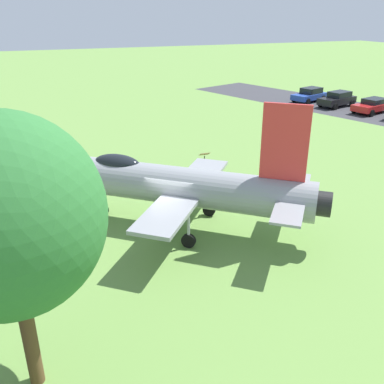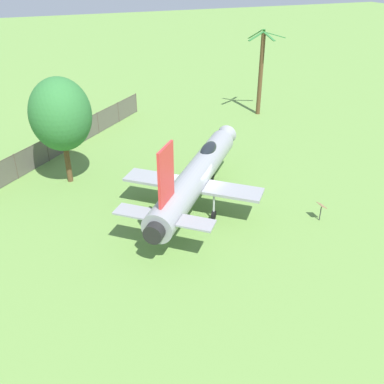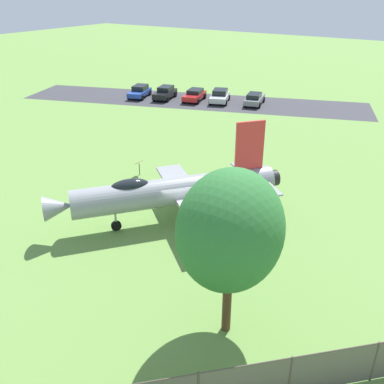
% 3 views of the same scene
% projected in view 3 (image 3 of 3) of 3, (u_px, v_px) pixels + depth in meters
% --- Properties ---
extents(ground_plane, '(200.00, 200.00, 0.00)m').
position_uv_depth(ground_plane, '(176.00, 221.00, 25.93)').
color(ground_plane, '#668E42').
extents(parking_strip, '(21.18, 42.00, 0.00)m').
position_uv_depth(parking_strip, '(193.00, 101.00, 52.14)').
color(parking_strip, '#38383D').
rests_on(parking_strip, ground_plane).
extents(display_jet, '(12.18, 10.91, 5.84)m').
position_uv_depth(display_jet, '(170.00, 191.00, 24.92)').
color(display_jet, gray).
rests_on(display_jet, ground_plane).
extents(shade_tree, '(4.41, 3.96, 7.19)m').
position_uv_depth(shade_tree, '(230.00, 231.00, 15.77)').
color(shade_tree, brown).
rests_on(shade_tree, ground_plane).
extents(perimeter_fence, '(22.56, 22.93, 1.87)m').
position_uv_depth(perimeter_fence, '(290.00, 375.00, 14.56)').
color(perimeter_fence, '#4C4238').
rests_on(perimeter_fence, ground_plane).
extents(info_plaque, '(0.61, 0.41, 1.14)m').
position_uv_depth(info_plaque, '(139.00, 164.00, 31.75)').
color(info_plaque, '#333333').
rests_on(info_plaque, ground_plane).
extents(parked_car_gray, '(4.69, 2.77, 1.38)m').
position_uv_depth(parked_car_gray, '(254.00, 99.00, 50.12)').
color(parked_car_gray, slate).
rests_on(parked_car_gray, ground_plane).
extents(parked_car_silver, '(4.57, 3.32, 1.49)m').
position_uv_depth(parked_car_silver, '(220.00, 96.00, 51.17)').
color(parked_car_silver, '#B2B5BA').
rests_on(parked_car_silver, ground_plane).
extents(parked_car_red, '(4.53, 2.86, 1.35)m').
position_uv_depth(parked_car_red, '(195.00, 95.00, 51.86)').
color(parked_car_red, red).
rests_on(parked_car_red, ground_plane).
extents(parked_car_black, '(4.49, 2.79, 1.50)m').
position_uv_depth(parked_car_black, '(165.00, 93.00, 52.64)').
color(parked_car_black, black).
rests_on(parked_car_black, ground_plane).
extents(parked_car_blue, '(4.44, 2.97, 1.46)m').
position_uv_depth(parked_car_blue, '(140.00, 91.00, 53.38)').
color(parked_car_blue, '#23429E').
rests_on(parked_car_blue, ground_plane).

